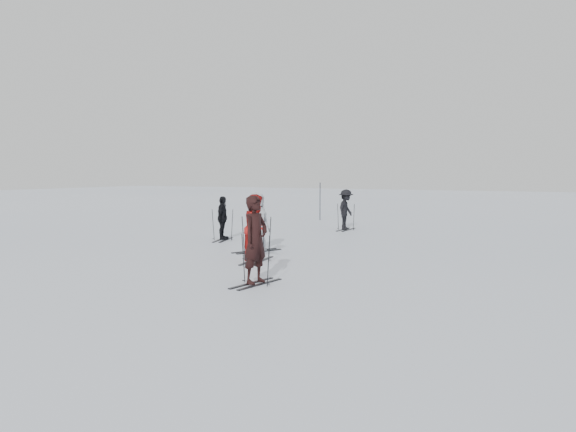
% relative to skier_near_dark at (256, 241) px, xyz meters
% --- Properties ---
extents(ground, '(120.00, 120.00, 0.00)m').
position_rel_skier_near_dark_xyz_m(ground, '(-2.29, 4.87, -0.95)').
color(ground, silver).
rests_on(ground, ground).
extents(skier_near_dark, '(0.54, 0.75, 1.91)m').
position_rel_skier_near_dark_xyz_m(skier_near_dark, '(0.00, 0.00, 0.00)').
color(skier_near_dark, black).
rests_on(skier_near_dark, ground).
extents(skier_red, '(0.81, 0.97, 1.81)m').
position_rel_skier_near_dark_xyz_m(skier_red, '(-1.61, 2.73, -0.05)').
color(skier_red, '#A61512').
rests_on(skier_red, ground).
extents(skier_grey, '(0.88, 1.03, 1.79)m').
position_rel_skier_near_dark_xyz_m(skier_grey, '(-2.57, 4.34, -0.06)').
color(skier_grey, '#A5ABAF').
rests_on(skier_grey, ground).
extents(skier_uphill_left, '(0.63, 0.98, 1.55)m').
position_rel_skier_near_dark_xyz_m(skier_uphill_left, '(-5.13, 6.24, -0.18)').
color(skier_uphill_left, black).
rests_on(skier_uphill_left, ground).
extents(skier_uphill_far, '(0.66, 1.10, 1.68)m').
position_rel_skier_near_dark_xyz_m(skier_uphill_far, '(-2.54, 11.61, -0.11)').
color(skier_uphill_far, black).
rests_on(skier_uphill_far, ground).
extents(skis_near_dark, '(1.64, 1.00, 1.13)m').
position_rel_skier_near_dark_xyz_m(skis_near_dark, '(0.00, 0.00, -0.39)').
color(skis_near_dark, black).
rests_on(skis_near_dark, ground).
extents(skis_red, '(1.86, 1.18, 1.27)m').
position_rel_skier_near_dark_xyz_m(skis_red, '(-1.61, 2.73, -0.32)').
color(skis_red, black).
rests_on(skis_red, ground).
extents(skis_grey, '(1.92, 1.51, 1.24)m').
position_rel_skier_near_dark_xyz_m(skis_grey, '(-2.57, 4.34, -0.33)').
color(skis_grey, black).
rests_on(skis_grey, ground).
extents(skis_uphill_left, '(1.75, 1.26, 1.15)m').
position_rel_skier_near_dark_xyz_m(skis_uphill_left, '(-5.13, 6.24, -0.38)').
color(skis_uphill_left, black).
rests_on(skis_uphill_left, ground).
extents(skis_uphill_far, '(1.60, 0.88, 1.15)m').
position_rel_skier_near_dark_xyz_m(skis_uphill_far, '(-2.54, 11.61, -0.38)').
color(skis_uphill_far, black).
rests_on(skis_uphill_far, ground).
extents(piste_marker, '(0.04, 0.04, 1.90)m').
position_rel_skier_near_dark_xyz_m(piste_marker, '(-5.52, 15.53, -0.00)').
color(piste_marker, black).
rests_on(piste_marker, ground).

